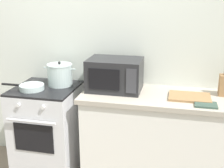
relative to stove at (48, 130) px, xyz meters
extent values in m
cube|color=silver|center=(0.65, 0.37, 0.79)|extent=(4.40, 0.10, 2.50)
cube|color=white|center=(1.25, 0.02, -0.02)|extent=(1.64, 0.56, 0.88)
cube|color=#ADA393|center=(1.25, 0.02, 0.44)|extent=(1.70, 0.60, 0.04)
cube|color=silver|center=(0.00, 0.00, -0.01)|extent=(0.60, 0.60, 0.90)
cube|color=black|center=(0.00, 0.00, 0.45)|extent=(0.60, 0.60, 0.02)
cube|color=black|center=(0.00, -0.30, 0.06)|extent=(0.39, 0.01, 0.28)
cylinder|color=silver|center=(0.00, -0.33, 0.24)|extent=(0.48, 0.02, 0.02)
cylinder|color=silver|center=(-0.12, -0.31, 0.38)|extent=(0.04, 0.02, 0.04)
cylinder|color=silver|center=(0.12, -0.31, 0.38)|extent=(0.04, 0.02, 0.04)
cylinder|color=silver|center=(0.12, 0.10, 0.56)|extent=(0.24, 0.24, 0.20)
cylinder|color=silver|center=(0.12, 0.10, 0.67)|extent=(0.25, 0.25, 0.01)
sphere|color=black|center=(0.12, 0.10, 0.69)|extent=(0.03, 0.03, 0.03)
cylinder|color=silver|center=(-0.02, 0.10, 0.63)|extent=(0.05, 0.01, 0.01)
cylinder|color=silver|center=(0.26, 0.10, 0.63)|extent=(0.05, 0.01, 0.01)
cylinder|color=silver|center=(-0.09, -0.10, 0.48)|extent=(0.23, 0.23, 0.05)
cylinder|color=black|center=(-0.31, -0.10, 0.49)|extent=(0.20, 0.02, 0.02)
cube|color=#232326|center=(0.69, 0.08, 0.61)|extent=(0.50, 0.36, 0.30)
cube|color=black|center=(0.63, -0.10, 0.61)|extent=(0.28, 0.01, 0.19)
cube|color=#38383D|center=(0.87, -0.10, 0.61)|extent=(0.09, 0.01, 0.22)
cube|color=#997047|center=(1.38, 0.00, 0.47)|extent=(0.36, 0.26, 0.02)
cube|color=#384C42|center=(1.50, -0.16, 0.47)|extent=(0.18, 0.14, 0.02)
camera|label=1|loc=(1.25, -2.53, 1.35)|focal=47.18mm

